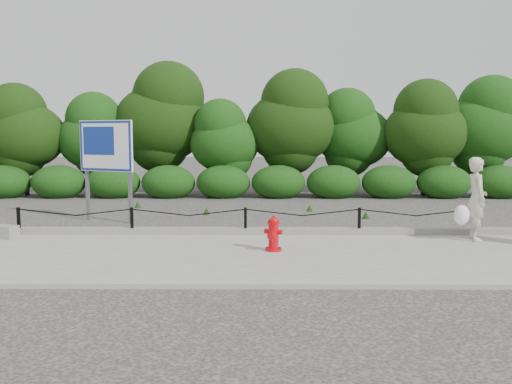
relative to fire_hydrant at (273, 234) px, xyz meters
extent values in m
plane|color=#2D2B28|center=(-0.57, 1.68, -0.40)|extent=(90.00, 90.00, 0.00)
cube|color=gray|center=(-0.57, -0.32, -0.36)|extent=(14.00, 4.00, 0.08)
cube|color=slate|center=(-0.57, 1.73, -0.25)|extent=(14.00, 0.22, 0.14)
cube|color=black|center=(-5.57, 1.68, -0.02)|extent=(0.06, 0.06, 0.60)
cube|color=black|center=(-3.07, 1.68, -0.02)|extent=(0.06, 0.06, 0.60)
cube|color=black|center=(-0.57, 1.68, -0.02)|extent=(0.06, 0.06, 0.60)
cube|color=black|center=(1.93, 1.68, -0.02)|extent=(0.06, 0.06, 0.60)
cube|color=black|center=(4.43, 1.68, -0.02)|extent=(0.06, 0.06, 0.60)
cylinder|color=black|center=(-4.32, 1.68, 0.20)|extent=(2.50, 0.02, 0.02)
cylinder|color=black|center=(-1.82, 1.68, 0.20)|extent=(2.50, 0.02, 0.02)
cylinder|color=black|center=(0.68, 1.68, 0.20)|extent=(2.50, 0.02, 0.02)
cylinder|color=black|center=(3.18, 1.68, 0.20)|extent=(2.50, 0.02, 0.02)
cylinder|color=black|center=(-9.07, 10.28, 0.62)|extent=(0.18, 0.18, 2.04)
ellipsoid|color=#254911|center=(-9.07, 10.28, 2.05)|extent=(3.02, 2.61, 3.27)
cylinder|color=black|center=(-6.57, 10.68, 0.55)|extent=(0.18, 0.18, 1.89)
ellipsoid|color=#254911|center=(-6.57, 10.68, 1.87)|extent=(2.80, 2.43, 3.03)
cylinder|color=black|center=(-4.07, 11.08, 0.84)|extent=(0.18, 0.18, 2.47)
ellipsoid|color=#254911|center=(-4.07, 11.08, 2.57)|extent=(3.66, 3.17, 3.96)
cylinder|color=black|center=(-1.57, 10.28, 0.48)|extent=(0.18, 0.18, 1.76)
ellipsoid|color=#254911|center=(-1.57, 10.28, 1.71)|extent=(2.60, 2.25, 2.81)
cylinder|color=black|center=(0.93, 10.68, 0.76)|extent=(0.18, 0.18, 2.32)
ellipsoid|color=#254911|center=(0.93, 10.68, 2.38)|extent=(3.43, 2.96, 3.70)
cylinder|color=black|center=(3.43, 11.08, 0.59)|extent=(0.18, 0.18, 1.98)
ellipsoid|color=#254911|center=(3.43, 11.08, 1.98)|extent=(2.93, 2.54, 3.17)
cylinder|color=black|center=(5.93, 10.28, 0.65)|extent=(0.18, 0.18, 2.11)
ellipsoid|color=#254911|center=(5.93, 10.28, 2.13)|extent=(3.12, 2.70, 3.37)
cylinder|color=black|center=(8.23, 10.68, 0.70)|extent=(0.18, 0.18, 2.20)
ellipsoid|color=#254911|center=(8.23, 10.68, 2.24)|extent=(3.25, 2.81, 3.51)
cylinder|color=#C2070E|center=(0.00, 0.01, -0.29)|extent=(0.40, 0.40, 0.05)
cylinder|color=#C2070E|center=(0.00, 0.01, -0.03)|extent=(0.25, 0.25, 0.47)
cylinder|color=#C2070E|center=(0.00, 0.01, 0.22)|extent=(0.29, 0.29, 0.04)
ellipsoid|color=#C2070E|center=(0.00, 0.01, 0.25)|extent=(0.26, 0.26, 0.15)
cylinder|color=#C2070E|center=(0.00, 0.01, 0.33)|extent=(0.07, 0.07, 0.04)
cylinder|color=#C2070E|center=(-0.12, 0.05, 0.05)|extent=(0.12, 0.12, 0.10)
cylinder|color=#C2070E|center=(0.13, -0.04, 0.05)|extent=(0.12, 0.12, 0.10)
cylinder|color=#C2070E|center=(-0.05, -0.12, -0.01)|extent=(0.16, 0.14, 0.13)
cylinder|color=slate|center=(-0.02, -0.11, -0.08)|extent=(0.01, 0.05, 0.10)
imported|color=beige|center=(4.23, 1.07, 0.54)|extent=(0.48, 0.67, 1.73)
ellipsoid|color=white|center=(3.88, 0.92, 0.23)|extent=(0.31, 0.24, 0.42)
cube|color=slate|center=(-4.85, 4.25, 0.92)|extent=(0.10, 0.10, 2.64)
cube|color=slate|center=(-3.57, 3.70, 0.92)|extent=(0.10, 0.10, 2.64)
cube|color=white|center=(-4.23, 3.92, 1.58)|extent=(1.54, 0.71, 1.32)
cube|color=navy|center=(-4.24, 3.89, 1.58)|extent=(1.49, 0.65, 1.28)
cube|color=navy|center=(-4.43, 3.96, 1.71)|extent=(0.91, 0.40, 0.73)
camera|label=1|loc=(-0.27, -10.07, 1.86)|focal=38.00mm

